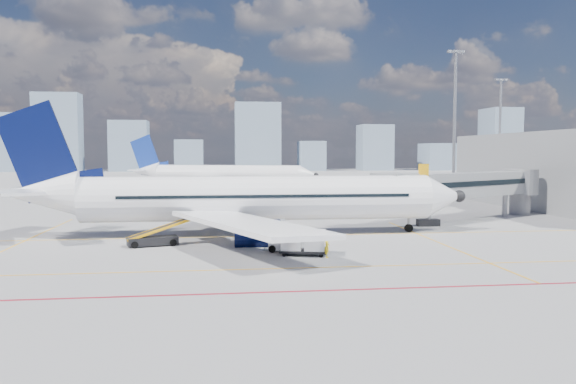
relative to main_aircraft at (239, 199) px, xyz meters
name	(u,v)px	position (x,y,z in m)	size (l,w,h in m)	color
ground	(272,252)	(2.09, -8.93, -3.22)	(420.00, 420.00, 0.00)	gray
apron_markings	(269,262)	(1.51, -12.85, -3.21)	(90.00, 35.12, 0.01)	#EFA30C
jet_bridge	(472,186)	(25.60, 7.98, 0.52)	(23.55, 15.78, 6.30)	gray
terminal_block	(562,171)	(42.04, 17.07, 1.78)	(10.00, 42.00, 10.00)	gray
floodlight_mast_ne	(455,118)	(40.09, 46.06, 10.37)	(3.20, 0.61, 25.45)	gray
floodlight_mast_far	(500,127)	(67.09, 81.06, 10.37)	(3.20, 0.61, 25.45)	gray
distant_skyline	(202,142)	(-8.37, 181.07, 8.39)	(249.09, 15.69, 30.72)	gray
main_aircraft	(239,199)	(0.00, 0.00, 0.00)	(41.56, 36.22, 12.11)	white
second_aircraft	(220,175)	(-1.55, 55.50, 0.01)	(35.61, 30.24, 10.87)	white
baggage_tug	(282,242)	(2.83, -8.79, -2.50)	(2.33, 1.65, 1.49)	white
cargo_dolly	(303,241)	(4.19, -10.57, -2.21)	(3.61, 2.24, 1.84)	black
belt_loader	(154,239)	(-6.88, -5.05, -2.63)	(5.63, 2.66, 2.26)	black
ramp_worker	(327,246)	(5.70, -11.63, -2.43)	(0.57, 0.38, 1.57)	yellow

